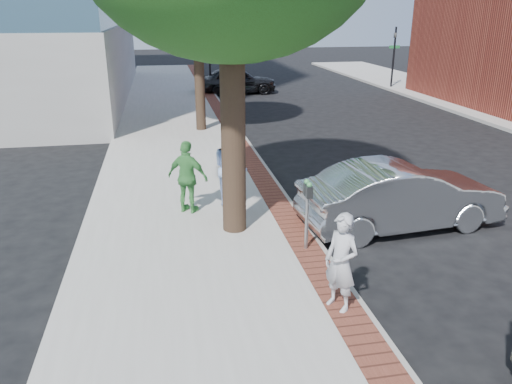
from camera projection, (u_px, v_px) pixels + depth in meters
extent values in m
plane|color=black|center=(280.00, 273.00, 9.57)|extent=(120.00, 120.00, 0.00)
cube|color=#9E9991|center=(182.00, 159.00, 16.67)|extent=(5.00, 60.00, 0.15)
cube|color=brown|center=(246.00, 153.00, 17.02)|extent=(0.60, 60.00, 0.01)
cube|color=gray|center=(256.00, 155.00, 17.11)|extent=(0.10, 60.00, 0.15)
cylinder|color=black|center=(210.00, 62.00, 29.38)|extent=(0.12, 0.12, 3.80)
imported|color=black|center=(209.00, 42.00, 29.01)|extent=(0.18, 0.15, 0.90)
cube|color=#1E7238|center=(209.00, 49.00, 29.14)|extent=(0.70, 0.03, 0.18)
cylinder|color=black|center=(393.00, 58.00, 31.40)|extent=(0.12, 0.12, 3.80)
imported|color=black|center=(395.00, 40.00, 31.03)|extent=(0.18, 0.15, 0.90)
cube|color=#1E7238|center=(394.00, 47.00, 31.16)|extent=(0.70, 0.03, 0.18)
cylinder|color=black|center=(233.00, 132.00, 10.41)|extent=(0.52, 0.52, 4.40)
cylinder|color=black|center=(200.00, 82.00, 19.85)|extent=(0.40, 0.40, 3.85)
cylinder|color=gray|center=(307.00, 223.00, 10.02)|extent=(0.07, 0.07, 1.15)
cube|color=#2D3030|center=(309.00, 192.00, 9.70)|extent=(0.12, 0.14, 0.24)
cube|color=#2D3030|center=(307.00, 189.00, 9.86)|extent=(0.12, 0.14, 0.24)
sphere|color=#3F8C4C|center=(309.00, 185.00, 9.65)|extent=(0.11, 0.11, 0.11)
sphere|color=#3F8C4C|center=(307.00, 182.00, 9.81)|extent=(0.11, 0.11, 0.11)
imported|color=#ACACB1|center=(341.00, 263.00, 7.92)|extent=(0.65, 0.72, 1.65)
imported|color=#99B3EC|center=(231.00, 168.00, 12.17)|extent=(1.06, 1.18, 1.97)
imported|color=#439446|center=(188.00, 177.00, 11.80)|extent=(1.10, 0.91, 1.76)
imported|color=#B2B5BA|center=(401.00, 196.00, 11.36)|extent=(4.77, 2.05, 1.53)
imported|color=black|center=(237.00, 80.00, 30.00)|extent=(4.65, 1.87, 1.59)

